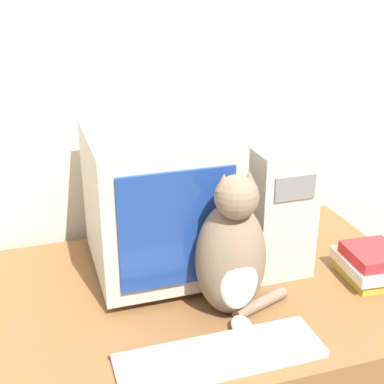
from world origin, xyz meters
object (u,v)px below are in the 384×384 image
object	(u,v)px
computer_tower	(262,195)
cat	(232,255)
crt_monitor	(158,201)
keyboard	(221,355)
book_stack	(370,264)
pen	(142,356)

from	to	relation	value
computer_tower	cat	xyz separation A→B (m)	(-0.21, -0.29, -0.02)
crt_monitor	keyboard	distance (m)	0.49
keyboard	cat	distance (m)	0.25
crt_monitor	book_stack	xyz separation A→B (m)	(0.58, -0.24, -0.18)
keyboard	cat	xyz separation A→B (m)	(0.09, 0.17, 0.16)
computer_tower	cat	distance (m)	0.36
crt_monitor	computer_tower	distance (m)	0.34
computer_tower	pen	bearing A→B (deg)	-140.34
cat	book_stack	size ratio (longest dim) A/B	1.98
crt_monitor	computer_tower	bearing A→B (deg)	2.97
computer_tower	pen	distance (m)	0.65
crt_monitor	book_stack	world-z (taller)	crt_monitor
crt_monitor	pen	size ratio (longest dim) A/B	2.83
crt_monitor	keyboard	size ratio (longest dim) A/B	0.88
crt_monitor	book_stack	size ratio (longest dim) A/B	2.13
pen	book_stack	bearing A→B (deg)	11.00
crt_monitor	cat	xyz separation A→B (m)	(0.13, -0.27, -0.05)
crt_monitor	keyboard	xyz separation A→B (m)	(0.03, -0.44, -0.22)
crt_monitor	keyboard	bearing A→B (deg)	-85.50
keyboard	book_stack	xyz separation A→B (m)	(0.54, 0.20, 0.04)
crt_monitor	pen	world-z (taller)	crt_monitor
crt_monitor	cat	bearing A→B (deg)	-65.24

